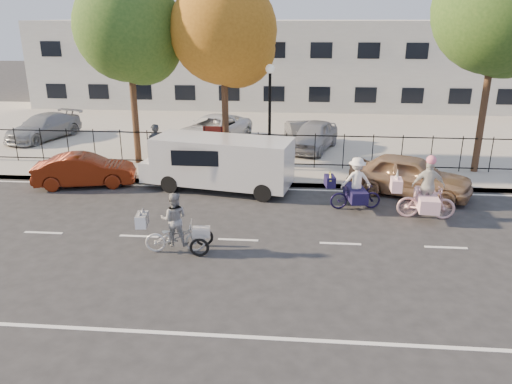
# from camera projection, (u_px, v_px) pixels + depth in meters

# --- Properties ---
(ground) EXTENTS (120.00, 120.00, 0.00)m
(ground) POSITION_uv_depth(u_px,v_px,m) (238.00, 240.00, 14.76)
(ground) COLOR #333334
(road_markings) EXTENTS (60.00, 9.52, 0.01)m
(road_markings) POSITION_uv_depth(u_px,v_px,m) (238.00, 240.00, 14.76)
(road_markings) COLOR silver
(road_markings) RESTS_ON ground
(curb) EXTENTS (60.00, 0.10, 0.15)m
(curb) POSITION_uv_depth(u_px,v_px,m) (254.00, 184.00, 19.48)
(curb) COLOR #A8A399
(curb) RESTS_ON ground
(sidewalk) EXTENTS (60.00, 2.20, 0.15)m
(sidewalk) POSITION_uv_depth(u_px,v_px,m) (256.00, 176.00, 20.47)
(sidewalk) COLOR #A8A399
(sidewalk) RESTS_ON ground
(parking_lot) EXTENTS (60.00, 15.60, 0.15)m
(parking_lot) POSITION_uv_depth(u_px,v_px,m) (269.00, 130.00, 28.83)
(parking_lot) COLOR #A8A399
(parking_lot) RESTS_ON ground
(iron_fence) EXTENTS (58.00, 0.06, 1.50)m
(iron_fence) POSITION_uv_depth(u_px,v_px,m) (258.00, 150.00, 21.22)
(iron_fence) COLOR black
(iron_fence) RESTS_ON sidewalk
(building) EXTENTS (34.00, 10.00, 6.00)m
(building) POSITION_uv_depth(u_px,v_px,m) (278.00, 62.00, 37.25)
(building) COLOR silver
(building) RESTS_ON ground
(lamppost) EXTENTS (0.36, 0.36, 4.33)m
(lamppost) POSITION_uv_depth(u_px,v_px,m) (270.00, 99.00, 20.07)
(lamppost) COLOR black
(lamppost) RESTS_ON sidewalk
(street_sign) EXTENTS (0.85, 0.06, 1.80)m
(street_sign) POSITION_uv_depth(u_px,v_px,m) (213.00, 139.00, 20.83)
(street_sign) COLOR black
(street_sign) RESTS_ON sidewalk
(zebra_trike) EXTENTS (2.05, 0.89, 1.75)m
(zebra_trike) POSITION_uv_depth(u_px,v_px,m) (175.00, 229.00, 13.82)
(zebra_trike) COLOR silver
(zebra_trike) RESTS_ON ground
(unicorn_bike) EXTENTS (2.12, 1.48, 2.13)m
(unicorn_bike) POSITION_uv_depth(u_px,v_px,m) (426.00, 196.00, 16.10)
(unicorn_bike) COLOR beige
(unicorn_bike) RESTS_ON ground
(bull_bike) EXTENTS (1.99, 1.38, 1.82)m
(bull_bike) POSITION_uv_depth(u_px,v_px,m) (355.00, 189.00, 16.95)
(bull_bike) COLOR black
(bull_bike) RESTS_ON ground
(white_van) EXTENTS (5.91, 2.84, 2.00)m
(white_van) POSITION_uv_depth(u_px,v_px,m) (220.00, 162.00, 18.72)
(white_van) COLOR white
(white_van) RESTS_ON ground
(red_sedan) EXTENTS (3.99, 2.16, 1.25)m
(red_sedan) POSITION_uv_depth(u_px,v_px,m) (85.00, 170.00, 19.31)
(red_sedan) COLOR #601C0B
(red_sedan) RESTS_ON ground
(gold_sedan) EXTENTS (4.74, 3.27, 1.50)m
(gold_sedan) POSITION_uv_depth(u_px,v_px,m) (410.00, 175.00, 18.27)
(gold_sedan) COLOR #A77F5A
(gold_sedan) RESTS_ON ground
(pedestrian) EXTENTS (0.80, 0.77, 1.86)m
(pedestrian) POSITION_uv_depth(u_px,v_px,m) (155.00, 146.00, 21.14)
(pedestrian) COLOR black
(pedestrian) RESTS_ON sidewalk
(lot_car_a) EXTENTS (3.05, 4.75, 1.28)m
(lot_car_a) POSITION_uv_depth(u_px,v_px,m) (44.00, 127.00, 26.10)
(lot_car_a) COLOR #94979B
(lot_car_a) RESTS_ON parking_lot
(lot_car_b) EXTENTS (3.90, 5.46, 1.38)m
(lot_car_b) POSITION_uv_depth(u_px,v_px,m) (213.00, 130.00, 25.21)
(lot_car_b) COLOR white
(lot_car_b) RESTS_ON parking_lot
(lot_car_c) EXTENTS (1.89, 3.81, 1.20)m
(lot_car_c) POSITION_uv_depth(u_px,v_px,m) (302.00, 135.00, 24.44)
(lot_car_c) COLOR #484A4F
(lot_car_c) RESTS_ON parking_lot
(lot_car_d) EXTENTS (2.82, 4.37, 1.38)m
(lot_car_d) POSITION_uv_depth(u_px,v_px,m) (313.00, 136.00, 23.97)
(lot_car_d) COLOR #999AA0
(lot_car_d) RESTS_ON parking_lot
(tree_west) EXTENTS (4.38, 4.38, 8.02)m
(tree_west) POSITION_uv_depth(u_px,v_px,m) (132.00, 33.00, 20.33)
(tree_west) COLOR #442D1D
(tree_west) RESTS_ON ground
(tree_mid) EXTENTS (4.29, 4.29, 7.87)m
(tree_mid) POSITION_uv_depth(u_px,v_px,m) (227.00, 36.00, 20.01)
(tree_mid) COLOR #442D1D
(tree_mid) RESTS_ON ground
(tree_east) EXTENTS (4.90, 4.90, 8.99)m
(tree_east) POSITION_uv_depth(u_px,v_px,m) (501.00, 15.00, 18.83)
(tree_east) COLOR #442D1D
(tree_east) RESTS_ON ground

